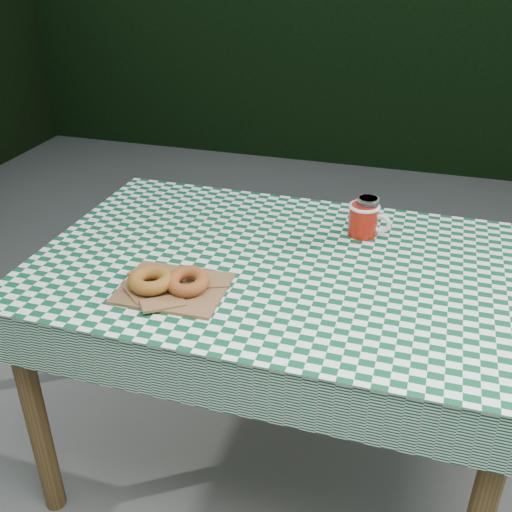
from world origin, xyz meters
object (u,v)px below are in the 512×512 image
at_px(table, 274,369).
at_px(drinking_glass, 367,216).
at_px(paper_bag, 173,287).
at_px(coffee_mug, 363,220).

relative_size(table, drinking_glass, 11.34).
height_order(table, paper_bag, paper_bag).
xyz_separation_m(table, drinking_glass, (0.21, 0.24, 0.44)).
xyz_separation_m(paper_bag, coffee_mug, (0.41, 0.45, 0.04)).
bearing_deg(table, drinking_glass, 49.10).
xyz_separation_m(table, paper_bag, (-0.21, -0.22, 0.39)).
bearing_deg(table, paper_bag, -133.62).
bearing_deg(drinking_glass, coffee_mug, -124.52).
bearing_deg(coffee_mug, table, -122.63).
relative_size(coffee_mug, drinking_glass, 1.49).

